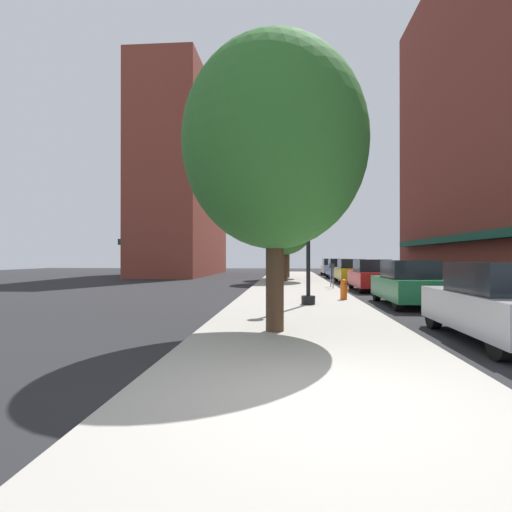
{
  "coord_description": "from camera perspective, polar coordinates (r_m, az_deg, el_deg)",
  "views": [
    {
      "loc": [
        -0.36,
        -4.9,
        1.75
      ],
      "look_at": [
        -2.0,
        16.48,
        1.84
      ],
      "focal_mm": 29.11,
      "sensor_mm": 36.0,
      "label": 1
    }
  ],
  "objects": [
    {
      "name": "tree_near",
      "position": [
        29.2,
        3.99,
        4.94
      ],
      "size": [
        4.25,
        4.25,
        6.72
      ],
      "color": "#422D1E",
      "rests_on": "sidewalk_slab"
    },
    {
      "name": "car_white",
      "position": [
        42.68,
        10.25,
        -1.49
      ],
      "size": [
        1.8,
        4.3,
        1.66
      ],
      "rotation": [
        0.0,
        0.0,
        0.02
      ],
      "color": "black",
      "rests_on": "ground"
    },
    {
      "name": "tree_mid",
      "position": [
        9.57,
        2.59,
        15.18
      ],
      "size": [
        4.11,
        4.11,
        6.55
      ],
      "color": "#422D1E",
      "rests_on": "sidewalk_slab"
    },
    {
      "name": "car_red",
      "position": [
        22.63,
        15.51,
        -2.61
      ],
      "size": [
        1.8,
        4.3,
        1.66
      ],
      "rotation": [
        0.0,
        0.0,
        -0.01
      ],
      "color": "black",
      "rests_on": "ground"
    },
    {
      "name": "fire_hydrant",
      "position": [
        16.59,
        11.97,
        -4.48
      ],
      "size": [
        0.33,
        0.26,
        0.79
      ],
      "color": "#E05614",
      "rests_on": "sidewalk_slab"
    },
    {
      "name": "sidewalk_slab",
      "position": [
        23.97,
        5.25,
        -4.28
      ],
      "size": [
        4.8,
        50.0,
        0.12
      ],
      "primitive_type": "cube",
      "color": "#A8A399",
      "rests_on": "ground"
    },
    {
      "name": "parking_meter_far",
      "position": [
        22.49,
        10.54,
        -2.27
      ],
      "size": [
        0.14,
        0.09,
        1.31
      ],
      "color": "slate",
      "rests_on": "sidewalk_slab"
    },
    {
      "name": "car_yellow",
      "position": [
        29.68,
        12.84,
        -2.04
      ],
      "size": [
        1.8,
        4.3,
        1.66
      ],
      "rotation": [
        0.0,
        0.0,
        0.04
      ],
      "color": "black",
      "rests_on": "ground"
    },
    {
      "name": "lamppost",
      "position": [
        14.64,
        7.19,
        5.46
      ],
      "size": [
        0.48,
        0.48,
        5.9
      ],
      "color": "black",
      "rests_on": "sidewalk_slab"
    },
    {
      "name": "car_green",
      "position": [
        16.06,
        20.17,
        -3.58
      ],
      "size": [
        1.8,
        4.3,
        1.66
      ],
      "rotation": [
        0.0,
        0.0,
        -0.03
      ],
      "color": "black",
      "rests_on": "ground"
    },
    {
      "name": "car_silver",
      "position": [
        9.92,
        30.58,
        -5.64
      ],
      "size": [
        1.8,
        4.3,
        1.66
      ],
      "rotation": [
        0.0,
        0.0,
        0.01
      ],
      "color": "black",
      "rests_on": "ground"
    },
    {
      "name": "ground_plane",
      "position": [
        23.38,
        15.17,
        -4.52
      ],
      "size": [
        90.0,
        90.0,
        0.0
      ],
      "primitive_type": "plane",
      "color": "#232326"
    },
    {
      "name": "car_blue",
      "position": [
        36.54,
        11.24,
        -1.71
      ],
      "size": [
        1.8,
        4.3,
        1.66
      ],
      "rotation": [
        0.0,
        0.0,
        0.02
      ],
      "color": "black",
      "rests_on": "ground"
    },
    {
      "name": "tree_far",
      "position": [
        34.19,
        4.3,
        5.19
      ],
      "size": [
        3.6,
        3.6,
        6.97
      ],
      "color": "#4C3823",
      "rests_on": "sidewalk_slab"
    },
    {
      "name": "parking_meter_near",
      "position": [
        23.65,
        10.24,
        -2.17
      ],
      "size": [
        0.14,
        0.09,
        1.31
      ],
      "color": "slate",
      "rests_on": "sidewalk_slab"
    },
    {
      "name": "building_far_background",
      "position": [
        43.94,
        -9.87,
        10.03
      ],
      "size": [
        6.8,
        18.0,
        19.2
      ],
      "color": "brown",
      "rests_on": "ground"
    }
  ]
}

